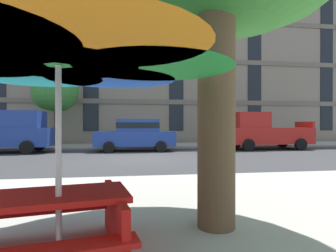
% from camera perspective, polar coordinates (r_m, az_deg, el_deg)
% --- Properties ---
extents(ground_plane, '(120.00, 120.00, 0.00)m').
position_cam_1_polar(ground_plane, '(11.99, -5.79, -6.80)').
color(ground_plane, '#38383A').
extents(sidewalk_far, '(56.00, 3.60, 0.12)m').
position_cam_1_polar(sidewalk_far, '(18.75, -6.71, -4.04)').
color(sidewalk_far, '#9E998E').
rests_on(sidewalk_far, ground).
extents(apartment_building, '(37.99, 12.08, 19.20)m').
position_cam_1_polar(apartment_building, '(28.08, -7.21, 17.12)').
color(apartment_building, gray).
rests_on(apartment_building, ground).
extents(pickup_blue, '(5.10, 2.12, 2.20)m').
position_cam_1_polar(pickup_blue, '(16.81, -30.32, -1.28)').
color(pickup_blue, navy).
rests_on(pickup_blue, ground).
extents(sedan_blue, '(4.40, 1.98, 1.78)m').
position_cam_1_polar(sedan_blue, '(15.60, -6.64, -1.65)').
color(sedan_blue, navy).
rests_on(sedan_blue, ground).
extents(pickup_red, '(5.10, 2.12, 2.20)m').
position_cam_1_polar(pickup_red, '(17.54, 18.94, -1.19)').
color(pickup_red, '#B21E19').
rests_on(pickup_red, ground).
extents(street_tree_left, '(2.93, 2.83, 4.99)m').
position_cam_1_polar(street_tree_left, '(19.55, -22.06, 6.58)').
color(street_tree_left, '#4C3823').
rests_on(street_tree_left, ground).
extents(patio_umbrella, '(3.57, 3.32, 2.52)m').
position_cam_1_polar(patio_umbrella, '(3.06, -21.62, 14.96)').
color(patio_umbrella, silver).
rests_on(patio_umbrella, ground).
extents(picnic_table, '(2.05, 1.82, 0.77)m').
position_cam_1_polar(picnic_table, '(3.26, -25.19, -17.51)').
color(picnic_table, red).
rests_on(picnic_table, ground).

